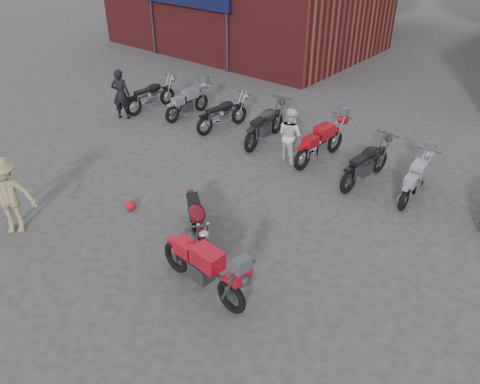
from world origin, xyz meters
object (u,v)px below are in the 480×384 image
Objects in this scene: vintage_motorcycle at (197,218)px; sportbike at (203,265)px; person_tan at (7,196)px; row_bike_2 at (223,112)px; row_bike_4 at (321,141)px; row_bike_5 at (367,161)px; row_bike_6 at (416,178)px; person_dark at (121,94)px; helmet at (131,206)px; row_bike_0 at (151,94)px; person_light at (290,135)px; row_bike_1 at (188,101)px; row_bike_3 at (265,123)px.

vintage_motorcycle is 1.51m from sportbike.
vintage_motorcycle is at bearing -14.12° from person_tan.
row_bike_4 reaches higher than row_bike_2.
sportbike is 1.18× the size of person_tan.
row_bike_5 is (1.54, 4.53, -0.00)m from vintage_motorcycle.
person_dark is at bearing 93.59° from row_bike_6.
helmet is 0.13× the size of row_bike_0.
person_light is 0.86× the size of person_tan.
person_dark reaches higher than person_light.
person_tan is at bearing 79.50° from person_light.
vintage_motorcycle is 4.33m from person_light.
row_bike_5 is (2.16, 0.25, -0.17)m from person_light.
row_bike_1 is 7.83m from row_bike_6.
row_bike_1 is at bearing -167.21° from person_dark.
helmet is 2.59m from person_tan.
row_bike_5 is (3.40, -0.28, -0.03)m from row_bike_3.
helmet is at bearing -138.97° from vintage_motorcycle.
person_tan is 7.82m from row_bike_4.
row_bike_0 is (-7.56, 5.40, -0.03)m from sportbike.
helmet is at bearing -132.08° from row_bike_0.
person_light is at bearing -87.27° from row_bike_0.
row_bike_0 is at bearing 66.91° from person_tan.
row_bike_6 is (2.76, -0.22, -0.07)m from row_bike_4.
helmet is 0.14× the size of person_tan.
row_bike_0 is at bearing -129.85° from person_dark.
vintage_motorcycle is 5.16m from row_bike_3.
person_tan reaches higher than row_bike_3.
row_bike_4 is (2.06, 4.95, 0.48)m from helmet.
row_bike_3 is at bearing 89.90° from row_bike_5.
sportbike is 6.54m from row_bike_3.
vintage_motorcycle is 1.08× the size of row_bike_1.
vintage_motorcycle is 4.02m from person_tan.
row_bike_5 is at bearing -82.95° from row_bike_2.
person_light reaches higher than row_bike_5.
vintage_motorcycle is at bearing -133.51° from row_bike_1.
person_light is at bearing 72.28° from helmet.
row_bike_1 is at bearing 173.91° from vintage_motorcycle.
person_dark is at bearing 174.79° from row_bike_0.
person_light is at bearing 158.70° from person_dark.
row_bike_5 is (4.86, 6.77, -0.29)m from person_tan.
row_bike_2 is (-2.82, 0.44, -0.20)m from person_light.
sportbike reaches higher than row_bike_4.
row_bike_3 reaches higher than sportbike.
person_dark is at bearing -169.12° from vintage_motorcycle.
row_bike_3 reaches higher than row_bike_2.
person_light is 0.81× the size of row_bike_1.
row_bike_6 is at bearing 0.10° from person_tan.
row_bike_1 is at bearing 142.08° from sportbike.
row_bike_4 is (5.06, 0.05, 0.05)m from row_bike_1.
row_bike_4 is (3.47, 0.09, 0.04)m from row_bike_2.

